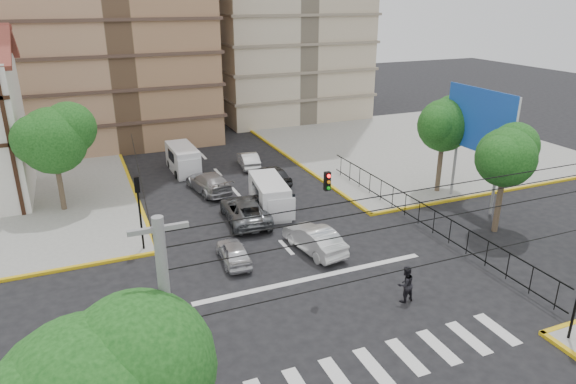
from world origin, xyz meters
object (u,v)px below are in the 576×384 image
van_right_lane (271,197)px  van_left_lane (184,160)px  traffic_light_nw (139,201)px  car_white_front_right (314,239)px  car_silver_front_left (234,252)px  pedestrian_crosswalk (405,284)px

van_right_lane → van_left_lane: size_ratio=1.04×
traffic_light_nw → van_right_lane: size_ratio=0.86×
car_white_front_right → van_left_lane: bearing=-85.7°
van_left_lane → car_white_front_right: van_left_lane is taller
traffic_light_nw → car_white_front_right: traffic_light_nw is taller
car_silver_front_left → pedestrian_crosswalk: pedestrian_crosswalk is taller
van_right_lane → car_white_front_right: van_right_lane is taller
traffic_light_nw → van_left_lane: size_ratio=0.89×
van_right_lane → car_silver_front_left: bearing=-119.4°
van_right_lane → car_white_front_right: (0.24, -6.40, -0.31)m
car_silver_front_left → pedestrian_crosswalk: 9.50m
car_silver_front_left → car_white_front_right: bearing=177.0°
van_left_lane → traffic_light_nw: bearing=-113.2°
traffic_light_nw → car_silver_front_left: (4.44, -3.31, -2.50)m
van_right_lane → car_silver_front_left: (-4.44, -5.87, -0.46)m
pedestrian_crosswalk → traffic_light_nw: bearing=-48.4°
traffic_light_nw → car_white_front_right: size_ratio=0.95×
car_white_front_right → pedestrian_crosswalk: size_ratio=2.49×
van_right_lane → pedestrian_crosswalk: 12.99m
traffic_light_nw → pedestrian_crosswalk: size_ratio=2.37×
car_silver_front_left → car_white_front_right: (4.69, -0.52, 0.15)m
traffic_light_nw → van_right_lane: bearing=16.1°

